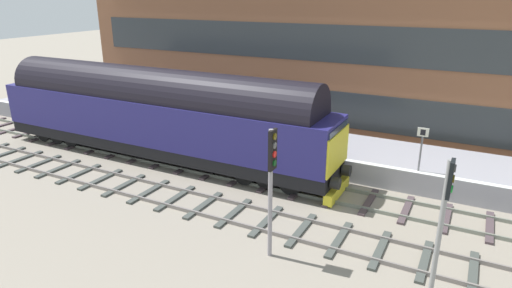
{
  "coord_description": "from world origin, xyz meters",
  "views": [
    {
      "loc": [
        -16.41,
        -7.74,
        8.12
      ],
      "look_at": [
        0.2,
        0.87,
        1.63
      ],
      "focal_mm": 30.96,
      "sensor_mm": 36.0,
      "label": 1
    }
  ],
  "objects": [
    {
      "name": "station_building",
      "position": [
        9.16,
        1.17,
        7.07
      ],
      "size": [
        4.87,
        30.9,
        14.14
      ],
      "color": "brown",
      "rests_on": "ground"
    },
    {
      "name": "ground_plane",
      "position": [
        0.0,
        0.0,
        0.0
      ],
      "size": [
        140.0,
        140.0,
        0.0
      ],
      "primitive_type": "plane",
      "color": "gray",
      "rests_on": "ground"
    },
    {
      "name": "platform_number_sign",
      "position": [
        1.87,
        -5.92,
        2.26
      ],
      "size": [
        0.1,
        0.44,
        1.88
      ],
      "color": "slate",
      "rests_on": "station_platform"
    },
    {
      "name": "signal_post_mid",
      "position": [
        -5.22,
        -7.37,
        2.71
      ],
      "size": [
        0.44,
        0.22,
        4.19
      ],
      "color": "gray",
      "rests_on": "ground"
    },
    {
      "name": "signal_post_far",
      "position": [
        -5.22,
        -2.47,
        2.8
      ],
      "size": [
        0.44,
        0.22,
        4.28
      ],
      "color": "gray",
      "rests_on": "ground"
    },
    {
      "name": "diesel_locomotive",
      "position": [
        0.0,
        6.37,
        2.49
      ],
      "size": [
        2.74,
        19.09,
        4.68
      ],
      "color": "black",
      "rests_on": "ground"
    },
    {
      "name": "waiting_passenger",
      "position": [
        3.8,
        4.92,
        1.99
      ],
      "size": [
        0.45,
        0.47,
        1.64
      ],
      "rotation": [
        0.0,
        0.0,
        2.01
      ],
      "color": "#232F37",
      "rests_on": "station_platform"
    },
    {
      "name": "track_main",
      "position": [
        0.0,
        0.0,
        0.06
      ],
      "size": [
        2.5,
        60.0,
        0.15
      ],
      "color": "slate",
      "rests_on": "ground"
    },
    {
      "name": "station_platform",
      "position": [
        3.6,
        0.0,
        0.5
      ],
      "size": [
        4.0,
        44.0,
        1.01
      ],
      "color": "#95949D",
      "rests_on": "ground"
    },
    {
      "name": "track_adjacent_west",
      "position": [
        -3.34,
        -0.0,
        0.06
      ],
      "size": [
        2.5,
        60.0,
        0.15
      ],
      "color": "gray",
      "rests_on": "ground"
    }
  ]
}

